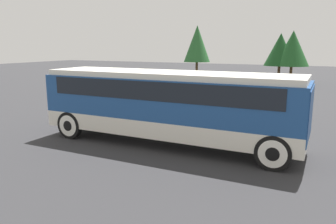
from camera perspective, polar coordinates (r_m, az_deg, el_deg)
ground_plane at (r=13.60m, az=0.00°, el=-5.50°), size 120.00×120.00×0.00m
tour_bus at (r=13.14m, az=0.38°, el=1.98°), size 10.60×2.67×2.96m
parked_car_near at (r=19.23m, az=9.48°, el=1.59°), size 4.77×1.79×1.47m
parked_car_mid at (r=22.12m, az=-0.07°, el=3.03°), size 4.02×1.94×1.42m
tree_left at (r=36.41m, az=18.96°, el=10.24°), size 3.21×3.21×5.24m
tree_center at (r=36.07m, az=20.87°, el=10.30°), size 3.38×3.38×5.48m
tree_right at (r=37.98m, az=5.09°, el=11.75°), size 2.97×2.97×6.23m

